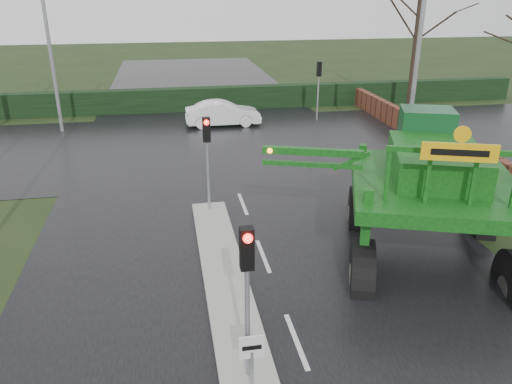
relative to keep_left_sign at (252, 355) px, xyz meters
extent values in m
plane|color=black|center=(1.30, 1.50, -1.06)|extent=(140.00, 140.00, 0.00)
cube|color=black|center=(1.30, 11.50, -1.05)|extent=(14.00, 80.00, 0.02)
cube|color=black|center=(1.30, 17.50, -1.05)|extent=(80.00, 12.00, 0.02)
cube|color=gray|center=(0.00, 4.50, -0.97)|extent=(1.20, 10.00, 0.16)
cube|color=black|center=(1.30, 25.50, -0.31)|extent=(44.00, 0.90, 1.50)
cube|color=#592D1E|center=(11.80, 17.50, -0.46)|extent=(0.40, 20.00, 1.20)
cylinder|color=gray|center=(0.00, 0.00, -0.41)|extent=(0.07, 0.07, 1.00)
cube|color=silver|center=(0.00, 0.00, 0.19)|extent=(0.50, 0.04, 0.50)
cube|color=black|center=(0.00, -0.02, 0.19)|extent=(0.38, 0.01, 0.10)
cylinder|color=gray|center=(0.00, 0.50, 0.69)|extent=(0.10, 0.10, 3.50)
cube|color=black|center=(0.00, 0.50, 2.04)|extent=(0.26, 0.22, 0.85)
sphere|color=#FF0C07|center=(0.00, 0.37, 2.32)|extent=(0.18, 0.18, 0.18)
cylinder|color=gray|center=(0.00, 9.00, 0.69)|extent=(0.10, 0.10, 3.50)
cube|color=black|center=(0.00, 9.00, 2.04)|extent=(0.26, 0.22, 0.85)
sphere|color=#FF0C07|center=(0.00, 8.87, 2.32)|extent=(0.18, 0.18, 0.18)
cylinder|color=gray|center=(7.80, 21.50, 0.69)|extent=(0.10, 0.10, 3.50)
cube|color=black|center=(7.80, 21.50, 2.04)|extent=(0.26, 0.22, 0.85)
sphere|color=#FF0C07|center=(7.80, 21.63, 2.32)|extent=(0.18, 0.18, 0.18)
cylinder|color=gray|center=(9.80, 13.50, 3.94)|extent=(0.20, 0.20, 10.00)
cylinder|color=gray|center=(-7.20, 21.50, 3.94)|extent=(0.20, 0.20, 10.00)
cylinder|color=black|center=(14.30, 22.50, 3.94)|extent=(0.32, 0.32, 10.00)
cylinder|color=black|center=(2.53, 6.39, 0.07)|extent=(1.33, 2.33, 2.25)
cylinder|color=#595B56|center=(2.53, 6.39, 0.07)|extent=(0.89, 0.96, 0.79)
cube|color=#0B3F10|center=(2.53, 6.39, 1.48)|extent=(0.32, 0.32, 2.59)
cylinder|color=black|center=(6.36, 5.04, 0.07)|extent=(1.33, 2.33, 2.25)
cylinder|color=#595B56|center=(6.36, 5.04, 0.07)|extent=(0.89, 0.96, 0.79)
cube|color=#0B3F10|center=(6.36, 5.04, 1.48)|extent=(0.32, 0.32, 2.59)
cylinder|color=black|center=(1.19, 2.56, 0.07)|extent=(1.33, 2.33, 2.25)
cylinder|color=#595B56|center=(1.19, 2.56, 0.07)|extent=(0.89, 0.96, 0.79)
cube|color=#0B3F10|center=(1.19, 2.56, 1.48)|extent=(0.32, 0.32, 2.59)
cylinder|color=black|center=(5.01, 1.21, 0.07)|extent=(1.33, 2.33, 2.25)
cylinder|color=#595B56|center=(5.01, 1.21, 0.07)|extent=(0.89, 0.96, 0.79)
cube|color=#0B3F10|center=(5.01, 1.21, 1.48)|extent=(0.32, 0.32, 2.59)
cube|color=#0B3F10|center=(3.77, 3.80, 2.21)|extent=(6.26, 6.67, 0.39)
cube|color=#0B3F10|center=(3.85, 4.01, 2.83)|extent=(3.46, 4.01, 1.01)
cube|color=#0F431F|center=(4.60, 6.14, 3.22)|extent=(2.04, 1.84, 1.46)
cube|color=#0B3F10|center=(3.17, 2.10, 3.84)|extent=(3.23, 1.25, 0.14)
cube|color=#0B3F10|center=(0.22, 4.57, 3.22)|extent=(2.83, 1.16, 0.20)
sphere|color=orange|center=(-0.98, 4.88, 3.22)|extent=(0.16, 0.16, 0.16)
cube|color=#E9AB0C|center=(3.03, 1.68, 3.95)|extent=(1.72, 0.66, 0.45)
cube|color=black|center=(3.03, 1.68, 3.95)|extent=(1.28, 0.46, 0.16)
cylinder|color=#E9AB0C|center=(3.03, 1.68, 4.40)|extent=(0.40, 0.18, 0.41)
imported|color=white|center=(1.95, 21.18, -1.06)|extent=(4.38, 1.55, 1.44)
camera|label=1|loc=(-1.28, -7.52, 6.50)|focal=35.00mm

